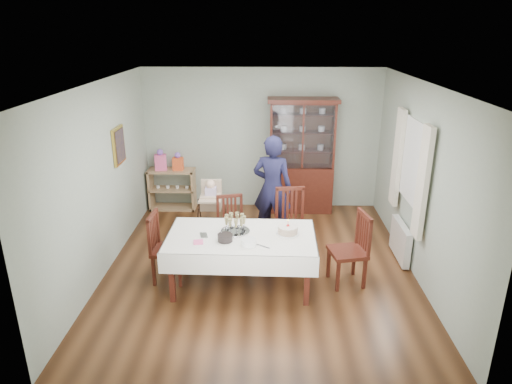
{
  "coord_description": "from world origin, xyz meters",
  "views": [
    {
      "loc": [
        0.09,
        -6.07,
        3.42
      ],
      "look_at": [
        -0.06,
        0.2,
        1.12
      ],
      "focal_mm": 32.0,
      "sensor_mm": 36.0,
      "label": 1
    }
  ],
  "objects_px": {
    "birthday_cake": "(288,230)",
    "china_cabinet": "(302,155)",
    "chair_end_right": "(348,263)",
    "dining_table": "(241,260)",
    "gift_bag_pink": "(161,161)",
    "champagne_tray": "(235,227)",
    "gift_bag_orange": "(178,162)",
    "chair_end_left": "(169,260)",
    "chair_far_left": "(232,239)",
    "chair_far_right": "(291,236)",
    "sideboard": "(172,189)",
    "woman": "(272,188)",
    "high_chair": "(212,216)"
  },
  "relations": [
    {
      "from": "chair_far_left",
      "to": "gift_bag_orange",
      "type": "height_order",
      "value": "gift_bag_orange"
    },
    {
      "from": "high_chair",
      "to": "birthday_cake",
      "type": "height_order",
      "value": "high_chair"
    },
    {
      "from": "woman",
      "to": "chair_far_left",
      "type": "bearing_deg",
      "value": 60.37
    },
    {
      "from": "sideboard",
      "to": "china_cabinet",
      "type": "bearing_deg",
      "value": -0.49
    },
    {
      "from": "woman",
      "to": "gift_bag_pink",
      "type": "bearing_deg",
      "value": -17.41
    },
    {
      "from": "chair_end_right",
      "to": "birthday_cake",
      "type": "distance_m",
      "value": 0.99
    },
    {
      "from": "chair_far_right",
      "to": "champagne_tray",
      "type": "xyz_separation_m",
      "value": [
        -0.81,
        -0.81,
        0.52
      ]
    },
    {
      "from": "china_cabinet",
      "to": "gift_bag_orange",
      "type": "xyz_separation_m",
      "value": [
        -2.35,
        0.0,
        -0.17
      ]
    },
    {
      "from": "chair_end_right",
      "to": "champagne_tray",
      "type": "distance_m",
      "value": 1.65
    },
    {
      "from": "gift_bag_orange",
      "to": "chair_end_right",
      "type": "bearing_deg",
      "value": -43.47
    },
    {
      "from": "birthday_cake",
      "to": "gift_bag_orange",
      "type": "height_order",
      "value": "gift_bag_orange"
    },
    {
      "from": "dining_table",
      "to": "chair_end_right",
      "type": "height_order",
      "value": "chair_end_right"
    },
    {
      "from": "high_chair",
      "to": "gift_bag_orange",
      "type": "xyz_separation_m",
      "value": [
        -0.78,
        1.29,
        0.55
      ]
    },
    {
      "from": "sideboard",
      "to": "woman",
      "type": "height_order",
      "value": "woman"
    },
    {
      "from": "chair_end_left",
      "to": "chair_end_right",
      "type": "distance_m",
      "value": 2.52
    },
    {
      "from": "high_chair",
      "to": "champagne_tray",
      "type": "relative_size",
      "value": 2.59
    },
    {
      "from": "chair_end_right",
      "to": "gift_bag_orange",
      "type": "distance_m",
      "value": 3.97
    },
    {
      "from": "china_cabinet",
      "to": "chair_far_right",
      "type": "distance_m",
      "value": 2.05
    },
    {
      "from": "chair_far_left",
      "to": "birthday_cake",
      "type": "bearing_deg",
      "value": -57.53
    },
    {
      "from": "china_cabinet",
      "to": "chair_end_left",
      "type": "distance_m",
      "value": 3.45
    },
    {
      "from": "china_cabinet",
      "to": "gift_bag_pink",
      "type": "height_order",
      "value": "china_cabinet"
    },
    {
      "from": "chair_far_left",
      "to": "woman",
      "type": "distance_m",
      "value": 1.11
    },
    {
      "from": "chair_far_left",
      "to": "chair_end_left",
      "type": "distance_m",
      "value": 1.11
    },
    {
      "from": "dining_table",
      "to": "birthday_cake",
      "type": "relative_size",
      "value": 6.52
    },
    {
      "from": "sideboard",
      "to": "chair_end_left",
      "type": "height_order",
      "value": "chair_end_left"
    },
    {
      "from": "chair_far_left",
      "to": "chair_end_right",
      "type": "distance_m",
      "value": 1.84
    },
    {
      "from": "birthday_cake",
      "to": "china_cabinet",
      "type": "bearing_deg",
      "value": 82.39
    },
    {
      "from": "champagne_tray",
      "to": "gift_bag_orange",
      "type": "distance_m",
      "value": 2.97
    },
    {
      "from": "dining_table",
      "to": "sideboard",
      "type": "relative_size",
      "value": 2.25
    },
    {
      "from": "chair_far_right",
      "to": "chair_end_right",
      "type": "distance_m",
      "value": 1.11
    },
    {
      "from": "chair_far_right",
      "to": "chair_far_left",
      "type": "bearing_deg",
      "value": 177.13
    },
    {
      "from": "chair_far_left",
      "to": "chair_far_right",
      "type": "bearing_deg",
      "value": -9.6
    },
    {
      "from": "chair_end_right",
      "to": "gift_bag_orange",
      "type": "height_order",
      "value": "gift_bag_orange"
    },
    {
      "from": "dining_table",
      "to": "gift_bag_pink",
      "type": "distance_m",
      "value": 3.32
    },
    {
      "from": "dining_table",
      "to": "birthday_cake",
      "type": "bearing_deg",
      "value": 5.29
    },
    {
      "from": "sideboard",
      "to": "gift_bag_orange",
      "type": "distance_m",
      "value": 0.58
    },
    {
      "from": "chair_end_right",
      "to": "chair_end_left",
      "type": "bearing_deg",
      "value": -102.67
    },
    {
      "from": "woman",
      "to": "birthday_cake",
      "type": "bearing_deg",
      "value": 110.83
    },
    {
      "from": "chair_end_right",
      "to": "birthday_cake",
      "type": "relative_size",
      "value": 3.34
    },
    {
      "from": "chair_far_right",
      "to": "birthday_cake",
      "type": "height_order",
      "value": "chair_far_right"
    },
    {
      "from": "chair_far_left",
      "to": "chair_end_right",
      "type": "height_order",
      "value": "chair_end_right"
    },
    {
      "from": "high_chair",
      "to": "champagne_tray",
      "type": "xyz_separation_m",
      "value": [
        0.5,
        -1.39,
        0.43
      ]
    },
    {
      "from": "champagne_tray",
      "to": "gift_bag_orange",
      "type": "bearing_deg",
      "value": 115.38
    },
    {
      "from": "dining_table",
      "to": "sideboard",
      "type": "xyz_separation_m",
      "value": [
        -1.51,
        2.81,
        0.02
      ]
    },
    {
      "from": "birthday_cake",
      "to": "dining_table",
      "type": "bearing_deg",
      "value": -174.71
    },
    {
      "from": "chair_far_right",
      "to": "chair_end_left",
      "type": "height_order",
      "value": "chair_far_right"
    },
    {
      "from": "chair_far_left",
      "to": "chair_far_right",
      "type": "height_order",
      "value": "chair_far_right"
    },
    {
      "from": "sideboard",
      "to": "woman",
      "type": "bearing_deg",
      "value": -33.45
    },
    {
      "from": "sideboard",
      "to": "chair_far_right",
      "type": "xyz_separation_m",
      "value": [
        2.23,
        -1.89,
        -0.08
      ]
    },
    {
      "from": "chair_far_right",
      "to": "gift_bag_orange",
      "type": "xyz_separation_m",
      "value": [
        -2.09,
        1.87,
        0.64
      ]
    }
  ]
}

